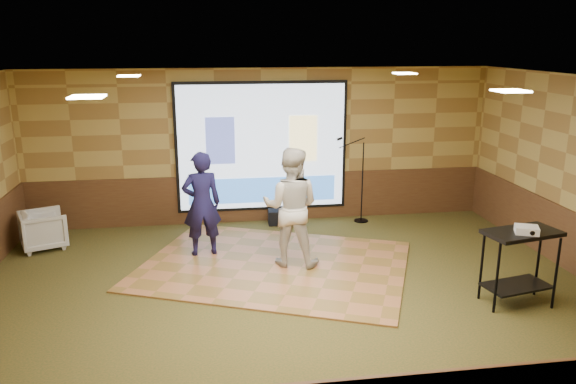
{
  "coord_description": "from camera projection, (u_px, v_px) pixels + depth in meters",
  "views": [
    {
      "loc": [
        -1.09,
        -7.2,
        3.5
      ],
      "look_at": [
        0.11,
        0.81,
        1.3
      ],
      "focal_mm": 35.0,
      "sensor_mm": 36.0,
      "label": 1
    }
  ],
  "objects": [
    {
      "name": "room_shell",
      "position": [
        289.0,
        150.0,
        7.4
      ],
      "size": [
        9.04,
        7.04,
        3.02
      ],
      "color": "#AE9448",
      "rests_on": "ground"
    },
    {
      "name": "ground",
      "position": [
        289.0,
        296.0,
        7.95
      ],
      "size": [
        9.0,
        9.0,
        0.0
      ],
      "primitive_type": "plane",
      "color": "#293819",
      "rests_on": "ground"
    },
    {
      "name": "player_right",
      "position": [
        291.0,
        207.0,
        8.78
      ],
      "size": [
        1.09,
        0.96,
        1.89
      ],
      "primitive_type": "imported",
      "rotation": [
        0.0,
        0.0,
        2.83
      ],
      "color": "beige",
      "rests_on": "dance_floor"
    },
    {
      "name": "downlight_se",
      "position": [
        511.0,
        91.0,
        6.05
      ],
      "size": [
        0.32,
        0.32,
        0.02
      ],
      "primitive_type": "cube",
      "color": "#FFEEBF",
      "rests_on": "room_shell"
    },
    {
      "name": "downlight_nw",
      "position": [
        129.0,
        76.0,
        8.57
      ],
      "size": [
        0.32,
        0.32,
        0.02
      ],
      "primitive_type": "cube",
      "color": "#FFEEBF",
      "rests_on": "room_shell"
    },
    {
      "name": "projector",
      "position": [
        527.0,
        230.0,
        7.34
      ],
      "size": [
        0.36,
        0.34,
        0.1
      ],
      "primitive_type": "cube",
      "rotation": [
        0.0,
        0.0,
        -0.42
      ],
      "color": "white",
      "rests_on": "av_table"
    },
    {
      "name": "av_table",
      "position": [
        520.0,
        252.0,
        7.52
      ],
      "size": [
        1.0,
        0.53,
        1.05
      ],
      "rotation": [
        0.0,
        0.0,
        0.2
      ],
      "color": "black",
      "rests_on": "ground"
    },
    {
      "name": "wainscot_back",
      "position": [
        262.0,
        197.0,
        11.14
      ],
      "size": [
        9.0,
        0.04,
        0.95
      ],
      "primitive_type": "cube",
      "color": "#492A18",
      "rests_on": "ground"
    },
    {
      "name": "player_left",
      "position": [
        202.0,
        204.0,
        9.2
      ],
      "size": [
        0.69,
        0.51,
        1.75
      ],
      "primitive_type": "imported",
      "rotation": [
        0.0,
        0.0,
        3.3
      ],
      "color": "#171441",
      "rests_on": "dance_floor"
    },
    {
      "name": "banquet_chair",
      "position": [
        43.0,
        230.0,
        9.69
      ],
      "size": [
        0.94,
        0.93,
        0.66
      ],
      "primitive_type": "imported",
      "rotation": [
        0.0,
        0.0,
        1.95
      ],
      "color": "gray",
      "rests_on": "ground"
    },
    {
      "name": "mic_stand",
      "position": [
        359.0,
        198.0,
        11.07
      ],
      "size": [
        0.67,
        0.28,
        1.72
      ],
      "rotation": [
        0.0,
        0.0,
        -0.25
      ],
      "color": "black",
      "rests_on": "ground"
    },
    {
      "name": "projector_screen",
      "position": [
        262.0,
        148.0,
        10.84
      ],
      "size": [
        3.32,
        0.06,
        2.52
      ],
      "color": "black",
      "rests_on": "room_shell"
    },
    {
      "name": "dance_floor",
      "position": [
        274.0,
        265.0,
        8.99
      ],
      "size": [
        4.99,
        4.47,
        0.03
      ],
      "primitive_type": "cube",
      "rotation": [
        0.0,
        0.0,
        -0.4
      ],
      "color": "#A9693E",
      "rests_on": "ground"
    },
    {
      "name": "downlight_ne",
      "position": [
        405.0,
        73.0,
        9.2
      ],
      "size": [
        0.32,
        0.32,
        0.02
      ],
      "primitive_type": "cube",
      "color": "#FFEEBF",
      "rests_on": "room_shell"
    },
    {
      "name": "downlight_sw",
      "position": [
        87.0,
        97.0,
        5.42
      ],
      "size": [
        0.32,
        0.32,
        0.02
      ],
      "primitive_type": "cube",
      "color": "#FFEEBF",
      "rests_on": "room_shell"
    },
    {
      "name": "duffel_bag",
      "position": [
        280.0,
        217.0,
        11.01
      ],
      "size": [
        0.47,
        0.33,
        0.28
      ],
      "primitive_type": "cube",
      "rotation": [
        0.0,
        0.0,
        -0.05
      ],
      "color": "black",
      "rests_on": "ground"
    }
  ]
}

